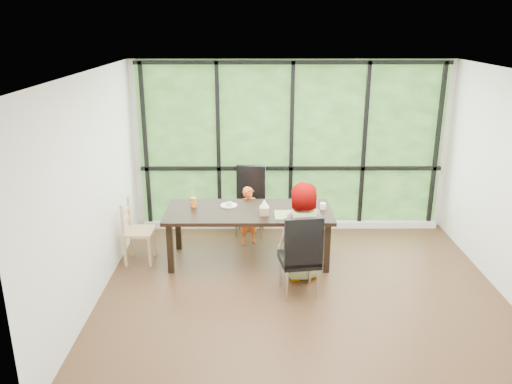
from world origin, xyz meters
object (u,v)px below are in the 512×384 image
at_px(chair_end_beech, 139,231).
at_px(plate_near, 297,215).
at_px(plate_far, 229,205).
at_px(white_mug, 323,206).
at_px(chair_interior_leather, 299,254).
at_px(child_older, 301,232).
at_px(orange_cup, 194,202).
at_px(green_cup, 316,214).
at_px(tissue_box, 264,211).
at_px(dining_table, 249,235).
at_px(chair_window_leather, 250,202).
at_px(child_toddler, 249,215).

relative_size(chair_end_beech, plate_near, 3.43).
height_order(plate_far, white_mug, white_mug).
relative_size(chair_interior_leather, child_older, 0.82).
distance_m(orange_cup, green_cup, 1.73).
height_order(plate_far, tissue_box, tissue_box).
bearing_deg(white_mug, child_older, -120.87).
relative_size(dining_table, chair_end_beech, 2.55).
distance_m(chair_window_leather, chair_interior_leather, 1.99).
xyz_separation_m(chair_window_leather, child_older, (0.67, -1.48, 0.12)).
height_order(chair_window_leather, white_mug, chair_window_leather).
height_order(child_toddler, white_mug, child_toddler).
bearing_deg(chair_window_leather, chair_interior_leather, -65.93).
distance_m(plate_far, plate_near, 1.02).
bearing_deg(child_older, chair_end_beech, -31.28).
height_order(chair_window_leather, plate_far, chair_window_leather).
bearing_deg(plate_far, tissue_box, -35.51).
height_order(chair_end_beech, tissue_box, chair_end_beech).
xyz_separation_m(plate_near, green_cup, (0.25, -0.06, 0.04)).
bearing_deg(white_mug, orange_cup, 176.82).
xyz_separation_m(chair_end_beech, plate_near, (2.18, -0.18, 0.31)).
relative_size(plate_far, plate_near, 0.91).
bearing_deg(green_cup, plate_near, 166.86).
relative_size(dining_table, white_mug, 26.89).
distance_m(chair_end_beech, orange_cup, 0.86).
height_order(green_cup, white_mug, green_cup).
xyz_separation_m(plate_far, green_cup, (1.18, -0.45, 0.05)).
xyz_separation_m(child_older, tissue_box, (-0.47, 0.37, 0.15)).
bearing_deg(chair_end_beech, tissue_box, -93.25).
distance_m(dining_table, green_cup, 1.03).
distance_m(child_older, plate_far, 1.21).
distance_m(dining_table, plate_near, 0.79).
xyz_separation_m(dining_table, white_mug, (1.03, 0.05, 0.42)).
height_order(chair_interior_leather, white_mug, chair_interior_leather).
bearing_deg(dining_table, chair_end_beech, -178.69).
bearing_deg(green_cup, child_toddler, 136.61).
distance_m(chair_interior_leather, chair_end_beech, 2.35).
distance_m(chair_end_beech, plate_far, 1.30).
bearing_deg(plate_far, child_toddler, 54.38).
xyz_separation_m(dining_table, orange_cup, (-0.78, 0.15, 0.44)).
relative_size(plate_near, white_mug, 3.07).
distance_m(dining_table, chair_window_leather, 0.95).
bearing_deg(tissue_box, dining_table, 141.24).
bearing_deg(chair_window_leather, orange_cup, -129.13).
xyz_separation_m(dining_table, chair_interior_leather, (0.63, -0.96, 0.17)).
xyz_separation_m(dining_table, chair_end_beech, (-1.53, -0.04, 0.08)).
distance_m(chair_interior_leather, child_toddler, 1.67).
bearing_deg(dining_table, orange_cup, 169.06).
distance_m(child_toddler, tissue_box, 0.86).
bearing_deg(white_mug, plate_far, 174.21).
height_order(dining_table, chair_window_leather, chair_window_leather).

